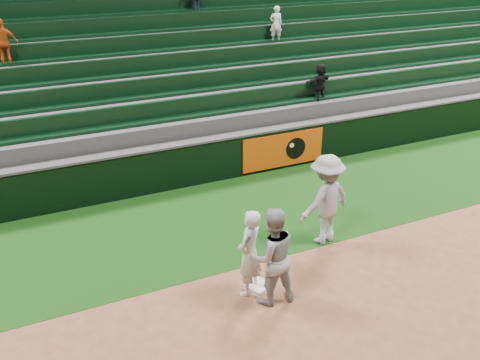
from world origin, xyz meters
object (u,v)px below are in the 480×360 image
first_base (258,286)px  base_coach (326,200)px  first_baseman (249,253)px  baserunner (271,256)px

first_base → base_coach: (2.13, 0.97, 0.99)m
first_baseman → baserunner: size_ratio=0.91×
first_baseman → first_base: bearing=147.4°
first_base → base_coach: base_coach is taller
first_base → base_coach: bearing=24.4°
first_base → first_baseman: 0.85m
first_baseman → base_coach: (2.34, 0.98, 0.16)m
baserunner → base_coach: size_ratio=0.94×
baserunner → base_coach: 2.50m
first_baseman → baserunner: (0.25, -0.40, 0.09)m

